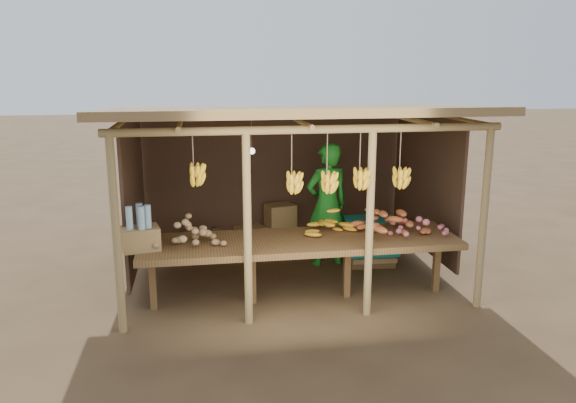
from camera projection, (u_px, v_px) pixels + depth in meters
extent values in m
plane|color=brown|center=(288.00, 273.00, 7.99)|extent=(60.00, 60.00, 0.00)
cylinder|color=#9D8351|center=(116.00, 236.00, 5.97)|extent=(0.09, 0.09, 2.20)
cylinder|color=#9D8351|center=(484.00, 220.00, 6.63)|extent=(0.09, 0.09, 2.20)
cylinder|color=#9D8351|center=(141.00, 182.00, 8.85)|extent=(0.09, 0.09, 2.20)
cylinder|color=#9D8351|center=(396.00, 174.00, 9.51)|extent=(0.09, 0.09, 2.20)
cylinder|color=#9D8351|center=(248.00, 230.00, 6.19)|extent=(0.09, 0.09, 2.20)
cylinder|color=#9D8351|center=(370.00, 225.00, 6.41)|extent=(0.09, 0.09, 2.20)
cylinder|color=#9D8351|center=(311.00, 130.00, 6.04)|extent=(4.40, 0.09, 0.09)
cylinder|color=#9D8351|center=(273.00, 110.00, 8.92)|extent=(4.40, 0.09, 0.09)
cube|color=olive|center=(288.00, 111.00, 7.46)|extent=(4.70, 3.50, 0.28)
cube|color=#472F21|center=(273.00, 171.00, 9.13)|extent=(4.20, 0.04, 1.98)
cube|color=#472F21|center=(134.00, 192.00, 7.58)|extent=(0.04, 2.40, 1.98)
cube|color=#472F21|center=(425.00, 183.00, 8.23)|extent=(0.04, 2.40, 1.98)
cube|color=brown|center=(301.00, 242.00, 6.90)|extent=(3.90, 1.05, 0.08)
cube|color=brown|center=(153.00, 281.00, 6.71)|extent=(0.08, 0.08, 0.72)
cube|color=brown|center=(252.00, 275.00, 6.90)|extent=(0.08, 0.08, 0.72)
cube|color=brown|center=(347.00, 270.00, 7.09)|extent=(0.08, 0.08, 0.72)
cube|color=brown|center=(436.00, 265.00, 7.28)|extent=(0.08, 0.08, 0.72)
cylinder|color=navy|center=(143.00, 237.00, 6.76)|extent=(0.38, 0.38, 0.13)
cube|color=olive|center=(140.00, 238.00, 6.47)|extent=(0.48, 0.41, 0.27)
imported|color=#1C7E21|center=(327.00, 205.00, 8.18)|extent=(0.75, 0.59, 1.82)
cube|color=brown|center=(370.00, 243.00, 8.35)|extent=(0.69, 0.59, 0.61)
cube|color=#0C8982|center=(370.00, 222.00, 8.27)|extent=(0.76, 0.67, 0.06)
cube|color=olive|center=(280.00, 236.00, 9.11)|extent=(0.52, 0.47, 0.35)
cube|color=olive|center=(280.00, 215.00, 9.03)|extent=(0.52, 0.47, 0.35)
cube|color=olive|center=(251.00, 237.00, 9.04)|extent=(0.52, 0.47, 0.35)
ellipsoid|color=#472F21|center=(189.00, 245.00, 8.40)|extent=(0.46, 0.46, 0.62)
ellipsoid|color=#472F21|center=(217.00, 243.00, 8.46)|extent=(0.46, 0.46, 0.62)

